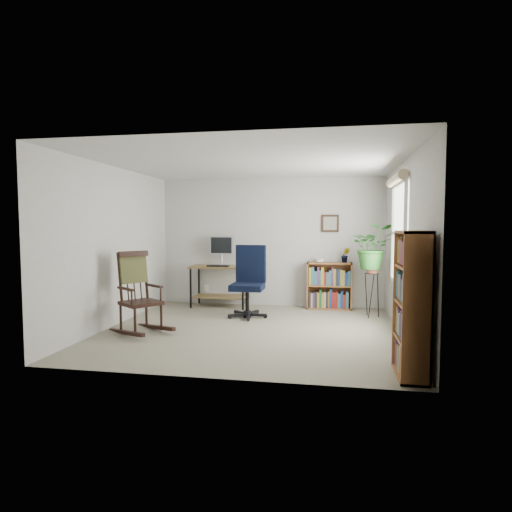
% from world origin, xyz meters
% --- Properties ---
extents(floor, '(4.20, 4.00, 0.00)m').
position_xyz_m(floor, '(0.00, 0.00, 0.00)').
color(floor, gray).
rests_on(floor, ground).
extents(ceiling, '(4.20, 4.00, 0.00)m').
position_xyz_m(ceiling, '(0.00, 0.00, 2.40)').
color(ceiling, silver).
rests_on(ceiling, ground).
extents(wall_back, '(4.20, 0.00, 2.40)m').
position_xyz_m(wall_back, '(0.00, 2.00, 1.20)').
color(wall_back, beige).
rests_on(wall_back, ground).
extents(wall_front, '(4.20, 0.00, 2.40)m').
position_xyz_m(wall_front, '(0.00, -2.00, 1.20)').
color(wall_front, beige).
rests_on(wall_front, ground).
extents(wall_left, '(0.00, 4.00, 2.40)m').
position_xyz_m(wall_left, '(-2.10, 0.00, 1.20)').
color(wall_left, beige).
rests_on(wall_left, ground).
extents(wall_right, '(0.00, 4.00, 2.40)m').
position_xyz_m(wall_right, '(2.10, 0.00, 1.20)').
color(wall_right, beige).
rests_on(wall_right, ground).
extents(window, '(0.12, 1.20, 1.50)m').
position_xyz_m(window, '(2.06, 0.30, 1.40)').
color(window, white).
rests_on(window, wall_right).
extents(desk, '(1.06, 0.58, 0.77)m').
position_xyz_m(desk, '(-0.91, 1.70, 0.38)').
color(desk, olive).
rests_on(desk, floor).
extents(monitor, '(0.46, 0.16, 0.56)m').
position_xyz_m(monitor, '(-0.91, 1.84, 1.05)').
color(monitor, '#B3B3B7').
rests_on(monitor, desk).
extents(keyboard, '(0.40, 0.15, 0.02)m').
position_xyz_m(keyboard, '(-0.91, 1.58, 0.78)').
color(keyboard, black).
rests_on(keyboard, desk).
extents(office_chair, '(0.70, 0.70, 1.21)m').
position_xyz_m(office_chair, '(-0.23, 0.85, 0.60)').
color(office_chair, black).
rests_on(office_chair, floor).
extents(rocking_chair, '(1.17, 1.09, 1.17)m').
position_xyz_m(rocking_chair, '(-1.51, -0.40, 0.58)').
color(rocking_chair, black).
rests_on(rocking_chair, floor).
extents(low_bookshelf, '(0.80, 0.27, 0.85)m').
position_xyz_m(low_bookshelf, '(1.10, 1.82, 0.42)').
color(low_bookshelf, '#985D31').
rests_on(low_bookshelf, floor).
extents(tall_bookshelf, '(0.27, 0.64, 1.46)m').
position_xyz_m(tall_bookshelf, '(1.92, -1.59, 0.73)').
color(tall_bookshelf, '#985D31').
rests_on(tall_bookshelf, floor).
extents(plant_stand, '(0.27, 0.27, 0.85)m').
position_xyz_m(plant_stand, '(1.80, 1.24, 0.43)').
color(plant_stand, black).
rests_on(plant_stand, floor).
extents(spider_plant, '(1.69, 1.88, 1.46)m').
position_xyz_m(spider_plant, '(1.80, 1.24, 1.52)').
color(spider_plant, '#2A6E26').
rests_on(spider_plant, plant_stand).
extents(potted_plant_small, '(0.13, 0.24, 0.11)m').
position_xyz_m(potted_plant_small, '(1.38, 1.83, 0.90)').
color(potted_plant_small, '#2A6E26').
rests_on(potted_plant_small, low_bookshelf).
extents(framed_picture, '(0.32, 0.04, 0.32)m').
position_xyz_m(framed_picture, '(1.10, 1.97, 1.55)').
color(framed_picture, black).
rests_on(framed_picture, wall_back).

